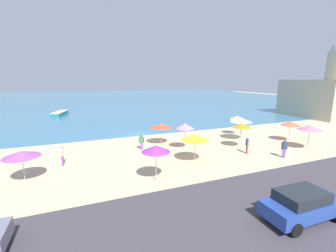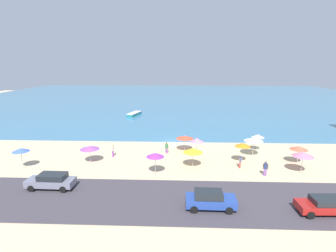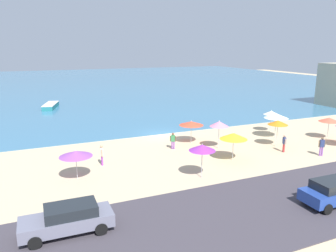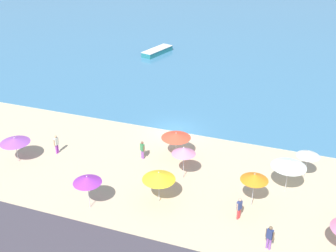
{
  "view_description": "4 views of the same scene",
  "coord_description": "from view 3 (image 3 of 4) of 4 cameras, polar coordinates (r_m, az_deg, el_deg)",
  "views": [
    {
      "loc": [
        -6.44,
        -26.08,
        6.85
      ],
      "look_at": [
        3.73,
        -0.81,
        1.16
      ],
      "focal_mm": 24.0,
      "sensor_mm": 36.0,
      "label": 1
    },
    {
      "loc": [
        0.65,
        -39.37,
        11.93
      ],
      "look_at": [
        -1.01,
        1.75,
        2.18
      ],
      "focal_mm": 28.0,
      "sensor_mm": 36.0,
      "label": 2
    },
    {
      "loc": [
        -13.0,
        -32.01,
        9.31
      ],
      "look_at": [
        -0.0,
        -2.05,
        1.4
      ],
      "focal_mm": 35.0,
      "sensor_mm": 36.0,
      "label": 3
    },
    {
      "loc": [
        10.96,
        -32.31,
        18.14
      ],
      "look_at": [
        -0.28,
        -0.94,
        0.96
      ],
      "focal_mm": 45.0,
      "sensor_mm": 36.0,
      "label": 4
    }
  ],
  "objects": [
    {
      "name": "beach_umbrella_5",
      "position": [
        35.75,
        18.34,
        1.69
      ],
      "size": [
        2.47,
        2.47,
        2.65
      ],
      "color": "#B2B2B7",
      "rests_on": "ground_plane"
    },
    {
      "name": "beach_umbrella_6",
      "position": [
        37.51,
        26.28,
        0.99
      ],
      "size": [
        2.07,
        2.07,
        2.3
      ],
      "color": "#B2B2B7",
      "rests_on": "ground_plane"
    },
    {
      "name": "beach_umbrella_1",
      "position": [
        32.26,
        4.07,
        0.48
      ],
      "size": [
        2.4,
        2.4,
        2.26
      ],
      "color": "#B2B2B7",
      "rests_on": "ground_plane"
    },
    {
      "name": "bather_2",
      "position": [
        30.48,
        0.88,
        -2.43
      ],
      "size": [
        0.5,
        0.38,
        1.58
      ],
      "color": "#8E52A3",
      "rests_on": "ground_plane"
    },
    {
      "name": "sea",
      "position": [
        88.46,
        -15.0,
        7.14
      ],
      "size": [
        150.0,
        110.0,
        0.05
      ],
      "primitive_type": "cube",
      "color": "teal",
      "rests_on": "ground_plane"
    },
    {
      "name": "bather_0",
      "position": [
        31.56,
        25.21,
        -3.08
      ],
      "size": [
        0.53,
        0.35,
        1.7
      ],
      "color": "#884EA8",
      "rests_on": "ground_plane"
    },
    {
      "name": "beach_umbrella_9",
      "position": [
        27.63,
        11.35,
        -1.73
      ],
      "size": [
        2.29,
        2.29,
        2.45
      ],
      "color": "#B2B2B7",
      "rests_on": "ground_plane"
    },
    {
      "name": "bather_1",
      "position": [
        31.42,
        19.58,
        -2.7
      ],
      "size": [
        0.35,
        0.53,
        1.62
      ],
      "color": "#D9393A",
      "rests_on": "ground_plane"
    },
    {
      "name": "ground_plane",
      "position": [
        35.78,
        -1.31,
        -1.47
      ],
      "size": [
        160.0,
        160.0,
        0.0
      ],
      "primitive_type": "plane",
      "color": "#CAB38D"
    },
    {
      "name": "beach_umbrella_10",
      "position": [
        38.14,
        17.55,
        2.22
      ],
      "size": [
        1.72,
        1.72,
        2.46
      ],
      "color": "#B2B2B7",
      "rests_on": "ground_plane"
    },
    {
      "name": "beach_umbrella_0",
      "position": [
        32.62,
        18.6,
        0.57
      ],
      "size": [
        1.88,
        1.88,
        2.64
      ],
      "color": "#B2B2B7",
      "rests_on": "ground_plane"
    },
    {
      "name": "bather_3",
      "position": [
        26.89,
        -11.46,
        -4.78
      ],
      "size": [
        0.27,
        0.56,
        1.69
      ],
      "color": "purple",
      "rests_on": "ground_plane"
    },
    {
      "name": "coastal_road",
      "position": [
        21.25,
        17.87,
        -12.99
      ],
      "size": [
        80.0,
        8.0,
        0.06
      ],
      "primitive_type": "cube",
      "color": "#3F3A42",
      "rests_on": "ground_plane"
    },
    {
      "name": "beach_umbrella_2",
      "position": [
        23.61,
        5.98,
        -3.77
      ],
      "size": [
        1.93,
        1.93,
        2.58
      ],
      "color": "#B2B2B7",
      "rests_on": "ground_plane"
    },
    {
      "name": "parked_car_1",
      "position": [
        17.93,
        -17.0,
        -15.18
      ],
      "size": [
        4.61,
        1.9,
        1.51
      ],
      "color": "slate",
      "rests_on": "coastal_road"
    },
    {
      "name": "beach_umbrella_7",
      "position": [
        30.64,
        8.9,
        0.37
      ],
      "size": [
        1.8,
        1.8,
        2.69
      ],
      "color": "#B2B2B7",
      "rests_on": "ground_plane"
    },
    {
      "name": "skiff_nearshore",
      "position": [
        54.06,
        -19.75,
        3.34
      ],
      "size": [
        3.0,
        5.82,
        0.72
      ],
      "color": "#24777B",
      "rests_on": "sea"
    },
    {
      "name": "beach_umbrella_4",
      "position": [
        24.23,
        -15.78,
        -4.67
      ],
      "size": [
        2.35,
        2.35,
        2.2
      ],
      "color": "#B2B2B7",
      "rests_on": "ground_plane"
    },
    {
      "name": "parked_car_0",
      "position": [
        22.38,
        26.93,
        -10.11
      ],
      "size": [
        4.2,
        1.9,
        1.54
      ],
      "color": "#244196",
      "rests_on": "coastal_road"
    }
  ]
}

